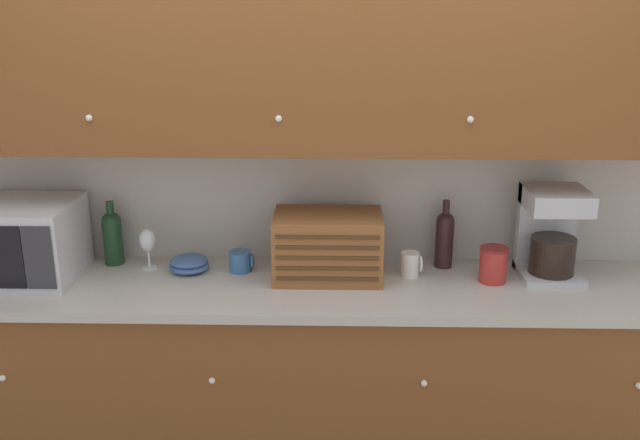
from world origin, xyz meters
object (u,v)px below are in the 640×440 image
(wine_bottle, at_px, (445,237))
(storage_canister, at_px, (493,265))
(bowl_stack_on_counter, at_px, (189,264))
(mug_blue_second, at_px, (241,261))
(mug, at_px, (411,264))
(bread_box, at_px, (328,246))
(second_wine_bottle, at_px, (113,235))
(microwave, at_px, (13,241))
(coffee_maker, at_px, (551,232))
(wine_glass, at_px, (148,241))

(wine_bottle, bearing_deg, storage_canister, -43.15)
(bowl_stack_on_counter, distance_m, mug_blue_second, 0.23)
(mug, height_order, wine_bottle, wine_bottle)
(bread_box, bearing_deg, bowl_stack_on_counter, 175.30)
(second_wine_bottle, bearing_deg, mug, -5.15)
(bowl_stack_on_counter, height_order, storage_canister, storage_canister)
(microwave, xyz_separation_m, mug_blue_second, (0.95, 0.09, -0.12))
(bread_box, distance_m, coffee_maker, 0.95)
(coffee_maker, bearing_deg, bread_box, -177.57)
(microwave, height_order, mug_blue_second, microwave)
(wine_glass, bearing_deg, mug_blue_second, -3.43)
(microwave, bearing_deg, bowl_stack_on_counter, 6.46)
(bread_box, relative_size, wine_bottle, 1.49)
(bowl_stack_on_counter, bearing_deg, microwave, -173.54)
(mug, bearing_deg, mug_blue_second, 177.10)
(wine_glass, relative_size, mug_blue_second, 1.72)
(microwave, height_order, storage_canister, microwave)
(storage_canister, distance_m, coffee_maker, 0.29)
(mug, relative_size, coffee_maker, 0.27)
(mug, bearing_deg, storage_canister, -9.11)
(microwave, relative_size, coffee_maker, 1.35)
(second_wine_bottle, height_order, coffee_maker, coffee_maker)
(bowl_stack_on_counter, xyz_separation_m, storage_canister, (1.30, -0.09, 0.04))
(mug_blue_second, bearing_deg, coffee_maker, -0.62)
(second_wine_bottle, height_order, bread_box, second_wine_bottle)
(microwave, bearing_deg, second_wine_bottle, 24.49)
(wine_bottle, xyz_separation_m, storage_canister, (0.18, -0.17, -0.06))
(bowl_stack_on_counter, relative_size, bread_box, 0.38)
(microwave, height_order, second_wine_bottle, microwave)
(mug_blue_second, xyz_separation_m, bread_box, (0.38, -0.05, 0.09))
(second_wine_bottle, bearing_deg, coffee_maker, -2.87)
(bowl_stack_on_counter, bearing_deg, storage_canister, -3.83)
(bread_box, distance_m, mug, 0.37)
(storage_canister, bearing_deg, wine_bottle, 136.85)
(microwave, height_order, bowl_stack_on_counter, microwave)
(wine_glass, relative_size, coffee_maker, 0.48)
(bread_box, height_order, storage_canister, bread_box)
(microwave, distance_m, wine_bottle, 1.85)
(second_wine_bottle, bearing_deg, wine_bottle, -0.08)
(second_wine_bottle, bearing_deg, microwave, -155.51)
(coffee_maker, bearing_deg, mug_blue_second, 179.38)
(coffee_maker, bearing_deg, bowl_stack_on_counter, 179.64)
(mug, bearing_deg, bowl_stack_on_counter, 178.05)
(coffee_maker, bearing_deg, storage_canister, -162.95)
(second_wine_bottle, distance_m, mug, 1.32)
(second_wine_bottle, relative_size, wine_bottle, 0.95)
(second_wine_bottle, bearing_deg, bread_box, -8.05)
(bowl_stack_on_counter, relative_size, mug_blue_second, 1.62)
(wine_glass, xyz_separation_m, coffee_maker, (1.73, -0.04, 0.07))
(microwave, xyz_separation_m, bowl_stack_on_counter, (0.72, 0.08, -0.13))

